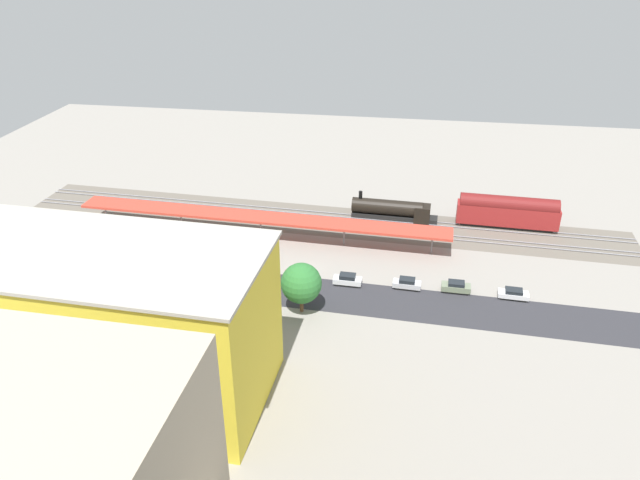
{
  "coord_description": "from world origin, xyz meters",
  "views": [
    {
      "loc": [
        -16.29,
        81.99,
        49.78
      ],
      "look_at": [
        -3.89,
        3.43,
        8.21
      ],
      "focal_mm": 33.61,
      "sensor_mm": 36.0,
      "label": 1
    }
  ],
  "objects": [
    {
      "name": "box_truck_2",
      "position": [
        8.3,
        16.23,
        1.6
      ],
      "size": [
        8.39,
        2.37,
        3.24
      ],
      "color": "black",
      "rests_on": "ground"
    },
    {
      "name": "street_tree_1",
      "position": [
        26.04,
        10.39,
        6.09
      ],
      "size": [
        6.13,
        6.13,
        9.17
      ],
      "color": "brown",
      "rests_on": "ground"
    },
    {
      "name": "track_rails",
      "position": [
        0.0,
        -20.25,
        0.18
      ],
      "size": [
        115.01,
        12.26,
        0.12
      ],
      "color": "#9E9EA8",
      "rests_on": "ground"
    },
    {
      "name": "street_tree_3",
      "position": [
        18.94,
        9.7,
        5.93
      ],
      "size": [
        6.05,
        6.05,
        8.96
      ],
      "color": "brown",
      "rests_on": "ground"
    },
    {
      "name": "street_tree_0",
      "position": [
        34.43,
        9.72,
        5.55
      ],
      "size": [
        5.49,
        5.49,
        8.31
      ],
      "color": "brown",
      "rests_on": "ground"
    },
    {
      "name": "platform_canopy_near",
      "position": [
        9.33,
        -11.71,
        3.89
      ],
      "size": [
        67.88,
        7.92,
        4.14
      ],
      "color": "#C63D2D",
      "rests_on": "ground"
    },
    {
      "name": "parked_car_5",
      "position": [
        8.13,
        1.76,
        0.73
      ],
      "size": [
        4.15,
        2.04,
        1.63
      ],
      "color": "black",
      "rests_on": "ground"
    },
    {
      "name": "box_truck_0",
      "position": [
        17.16,
        14.58,
        1.56
      ],
      "size": [
        9.2,
        3.26,
        3.18
      ],
      "color": "black",
      "rests_on": "ground"
    },
    {
      "name": "parked_car_3",
      "position": [
        -8.05,
        2.11,
        0.79
      ],
      "size": [
        4.5,
        1.97,
        1.79
      ],
      "color": "black",
      "rests_on": "ground"
    },
    {
      "name": "traffic_light",
      "position": [
        11.37,
        0.87,
        4.16
      ],
      "size": [
        0.5,
        0.36,
        6.22
      ],
      "color": "#333333",
      "rests_on": "ground"
    },
    {
      "name": "box_truck_1",
      "position": [
        9.05,
        13.96,
        1.65
      ],
      "size": [
        8.46,
        2.57,
        3.41
      ],
      "color": "black",
      "rests_on": "ground"
    },
    {
      "name": "locomotive",
      "position": [
        -14.14,
        -22.86,
        1.86
      ],
      "size": [
        16.44,
        3.66,
        5.25
      ],
      "color": "black",
      "rests_on": "ground"
    },
    {
      "name": "parked_car_4",
      "position": [
        0.04,
        1.89,
        0.73
      ],
      "size": [
        4.33,
        2.06,
        1.66
      ],
      "color": "black",
      "rests_on": "ground"
    },
    {
      "name": "parked_car_1",
      "position": [
        -24.77,
        1.59,
        0.78
      ],
      "size": [
        4.47,
        2.02,
        1.73
      ],
      "color": "black",
      "rests_on": "ground"
    },
    {
      "name": "construction_roof_slab",
      "position": [
        17.36,
        29.71,
        18.47
      ],
      "size": [
        39.29,
        20.06,
        0.4
      ],
      "primitive_type": "cube",
      "rotation": [
        0.0,
        0.0,
        -0.05
      ],
      "color": "#ADA89E",
      "rests_on": "construction_building"
    },
    {
      "name": "rail_bed",
      "position": [
        0.0,
        -20.25,
        0.0
      ],
      "size": [
        115.64,
        18.69,
        0.01
      ],
      "primitive_type": "cube",
      "rotation": [
        0.0,
        0.0,
        -0.05
      ],
      "color": "#665E54",
      "rests_on": "ground"
    },
    {
      "name": "parked_car_0",
      "position": [
        -33.27,
        2.14,
        0.7
      ],
      "size": [
        4.62,
        2.14,
        1.56
      ],
      "color": "black",
      "rests_on": "ground"
    },
    {
      "name": "ground_plane",
      "position": [
        0.0,
        0.0,
        0.0
      ],
      "size": [
        184.22,
        184.22,
        0.0
      ],
      "primitive_type": "plane",
      "color": "gray",
      "rests_on": "ground"
    },
    {
      "name": "construction_building",
      "position": [
        17.36,
        29.71,
        9.13
      ],
      "size": [
        38.67,
        19.43,
        18.27
      ],
      "primitive_type": "cube",
      "rotation": [
        0.0,
        0.0,
        -0.05
      ],
      "color": "yellow",
      "rests_on": "ground"
    },
    {
      "name": "parked_car_2",
      "position": [
        -17.29,
        1.75,
        0.75
      ],
      "size": [
        4.42,
        2.05,
        1.7
      ],
      "color": "black",
      "rests_on": "ground"
    },
    {
      "name": "street_tree_2",
      "position": [
        -2.31,
        10.5,
        4.76
      ],
      "size": [
        5.91,
        5.91,
        7.72
      ],
      "color": "brown",
      "rests_on": "ground"
    },
    {
      "name": "street_asphalt",
      "position": [
        0.0,
        5.39,
        0.0
      ],
      "size": [
        115.44,
        14.48,
        0.01
      ],
      "primitive_type": "cube",
      "rotation": [
        0.0,
        0.0,
        -0.05
      ],
      "color": "#2D2D33",
      "rests_on": "ground"
    },
    {
      "name": "passenger_coach",
      "position": [
        -34.99,
        -22.86,
        3.22
      ],
      "size": [
        18.51,
        4.01,
        6.14
      ],
      "color": "black",
      "rests_on": "ground"
    }
  ]
}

